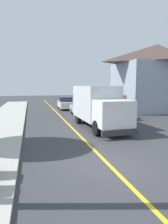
# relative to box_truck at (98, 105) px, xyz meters

# --- Properties ---
(ground_plane) EXTENTS (120.00, 120.00, 0.00)m
(ground_plane) POSITION_rel_box_truck_xyz_m (-2.02, -7.36, -1.77)
(ground_plane) COLOR #38383D
(centre_line_yellow) EXTENTS (0.16, 56.00, 0.01)m
(centre_line_yellow) POSITION_rel_box_truck_xyz_m (-2.02, 2.64, -1.76)
(centre_line_yellow) COLOR gold
(centre_line_yellow) RESTS_ON ground
(box_truck) EXTENTS (2.63, 7.25, 3.20)m
(box_truck) POSITION_rel_box_truck_xyz_m (0.00, 0.00, 0.00)
(box_truck) COLOR silver
(box_truck) RESTS_ON ground
(parked_car_near) EXTENTS (1.85, 4.42, 1.67)m
(parked_car_near) POSITION_rel_box_truck_xyz_m (0.34, 6.54, -0.97)
(parked_car_near) COLOR #B7B7BC
(parked_car_near) RESTS_ON ground
(parked_car_mid) EXTENTS (1.91, 4.44, 1.67)m
(parked_car_mid) POSITION_rel_box_truck_xyz_m (-0.39, 12.86, -0.97)
(parked_car_mid) COLOR silver
(parked_car_mid) RESTS_ON ground
(parked_van_across) EXTENTS (1.84, 4.42, 1.67)m
(parked_van_across) POSITION_rel_box_truck_xyz_m (3.18, 4.04, -0.97)
(parked_van_across) COLOR #B7B7BC
(parked_van_across) RESTS_ON ground
(house_across_street) EXTENTS (10.72, 7.86, 8.38)m
(house_across_street) POSITION_rel_box_truck_xyz_m (10.68, 8.40, 2.59)
(house_across_street) COLOR #939EB2
(house_across_street) RESTS_ON ground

